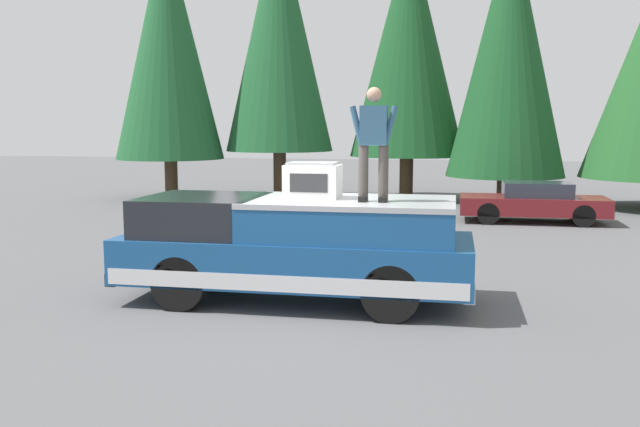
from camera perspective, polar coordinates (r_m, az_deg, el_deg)
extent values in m
plane|color=#565659|center=(10.66, -1.34, -7.72)|extent=(90.00, 90.00, 0.00)
cube|color=navy|center=(10.79, -2.08, -3.72)|extent=(2.00, 5.50, 0.70)
cube|color=silver|center=(10.83, -2.08, -4.72)|extent=(2.01, 5.39, 0.24)
cube|color=black|center=(11.13, -9.70, -0.09)|extent=(1.84, 1.87, 0.60)
cube|color=navy|center=(10.52, 2.57, -0.64)|extent=(1.92, 3.19, 0.52)
cube|color=#A8AAAF|center=(10.48, 2.58, 0.98)|extent=(1.94, 3.19, 0.08)
cube|color=#232326|center=(11.75, -15.00, -4.40)|extent=(1.96, 0.16, 0.20)
cube|color=#B2B5BA|center=(10.57, 12.34, -5.63)|extent=(1.96, 0.16, 0.20)
cylinder|color=black|center=(10.54, -11.66, -5.69)|extent=(0.30, 0.84, 0.84)
cylinder|color=black|center=(12.09, -8.54, -3.94)|extent=(0.30, 0.84, 0.84)
cylinder|color=black|center=(9.78, 5.96, -6.62)|extent=(0.30, 0.84, 0.84)
cylinder|color=black|center=(11.43, 6.75, -4.57)|extent=(0.30, 0.84, 0.84)
cube|color=white|center=(10.66, -0.60, 2.72)|extent=(0.64, 0.84, 0.52)
cube|color=#2D2D30|center=(10.35, -0.96, 2.57)|extent=(0.01, 0.59, 0.29)
cube|color=#99999E|center=(10.64, -0.60, 4.22)|extent=(0.58, 0.76, 0.04)
cylinder|color=#423D38|center=(10.15, 5.34, 3.35)|extent=(0.15, 0.15, 0.84)
cube|color=black|center=(10.15, 5.29, 1.19)|extent=(0.26, 0.11, 0.08)
cylinder|color=#423D38|center=(10.19, 3.66, 3.38)|extent=(0.15, 0.15, 0.84)
cube|color=black|center=(10.18, 3.61, 1.23)|extent=(0.26, 0.11, 0.08)
cube|color=#335B7A|center=(10.14, 4.54, 7.37)|extent=(0.24, 0.40, 0.58)
sphere|color=tan|center=(10.15, 4.56, 9.91)|extent=(0.22, 0.22, 0.22)
cylinder|color=#335B7A|center=(10.09, 5.91, 7.36)|extent=(0.09, 0.23, 0.58)
cylinder|color=#335B7A|center=(10.14, 3.13, 7.38)|extent=(0.09, 0.23, 0.58)
cube|color=maroon|center=(20.47, 17.41, 0.66)|extent=(1.64, 4.10, 0.50)
cube|color=#282D38|center=(20.43, 17.74, 1.93)|extent=(1.31, 1.89, 0.42)
cylinder|color=black|center=(19.67, 13.93, -0.01)|extent=(0.20, 0.62, 0.62)
cylinder|color=black|center=(21.10, 13.75, 0.49)|extent=(0.20, 0.62, 0.62)
cylinder|color=black|center=(19.96, 21.24, -0.19)|extent=(0.20, 0.62, 0.62)
cylinder|color=black|center=(21.37, 20.58, 0.31)|extent=(0.20, 0.62, 0.62)
cylinder|color=#4C3826|center=(24.69, 15.16, 1.88)|extent=(0.49, 0.49, 1.00)
cone|color=#194C23|center=(24.72, 15.55, 13.12)|extent=(4.05, 4.05, 8.68)
cylinder|color=#4C3826|center=(26.14, 7.25, 3.04)|extent=(0.52, 0.52, 1.61)
cone|color=#194C23|center=(26.24, 7.43, 13.90)|extent=(4.30, 4.30, 8.31)
cylinder|color=#4C3826|center=(26.43, -3.39, 3.33)|extent=(0.49, 0.49, 1.79)
cone|color=#1E562D|center=(26.59, -3.49, 14.88)|extent=(4.09, 4.09, 8.87)
cylinder|color=#4C3826|center=(26.54, -12.36, 2.88)|extent=(0.48, 0.48, 1.51)
cone|color=#1E562D|center=(26.64, -12.68, 13.77)|extent=(4.03, 4.03, 8.59)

